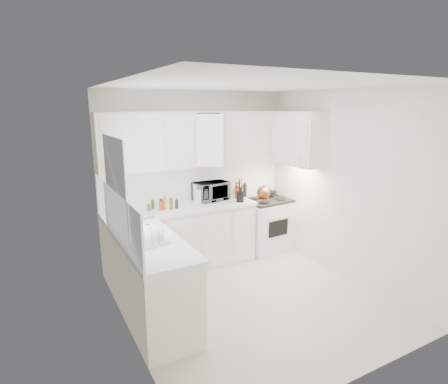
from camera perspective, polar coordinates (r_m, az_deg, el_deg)
floor at (r=4.77m, az=4.20°, el=-16.54°), size 3.20×3.20×0.00m
ceiling at (r=4.14m, az=4.83°, el=16.43°), size 3.20×3.20×0.00m
wall_back at (r=5.65m, az=-4.38°, el=2.34°), size 3.00×0.00×3.00m
wall_front at (r=3.12m, az=20.83°, el=-7.65°), size 3.00×0.00×3.00m
wall_left at (r=3.70m, az=-15.42°, el=-3.99°), size 0.00×3.20×3.20m
wall_right at (r=5.23m, az=18.43°, el=0.79°), size 0.00×3.20×3.20m
window_blinds at (r=3.98m, az=-16.54°, el=0.84°), size 0.06×0.96×1.06m
lower_cabinets_back at (r=5.47m, az=-6.67°, el=-7.36°), size 2.22×0.60×0.90m
lower_cabinets_left at (r=4.27m, az=-11.32°, el=-13.70°), size 0.60×1.60×0.90m
countertop_back at (r=5.31m, az=-6.77°, el=-2.59°), size 2.24×0.64×0.05m
countertop_left at (r=4.08m, az=-11.49°, el=-7.72°), size 0.64×1.62×0.05m
backsplash_back at (r=5.65m, az=-4.32°, el=1.58°), size 2.98×0.02×0.55m
backsplash_left at (r=3.91m, az=-15.89°, el=-4.24°), size 0.02×1.60×0.55m
upper_cabinets_back at (r=5.47m, az=-3.70°, el=4.11°), size 3.00×0.33×0.80m
upper_cabinets_right at (r=5.66m, az=11.38°, el=4.20°), size 0.33×0.90×0.80m
sink at (r=4.35m, az=-12.96°, el=-4.43°), size 0.42×0.38×0.30m
stove at (r=6.09m, az=6.64°, el=-4.05°), size 0.78×0.66×1.13m
tea_kettle at (r=5.73m, az=6.22°, el=0.01°), size 0.33×0.31×0.24m
frying_pan at (r=6.21m, az=7.25°, el=0.09°), size 0.31×0.43×0.04m
microwave at (r=5.62m, az=-2.08°, el=0.48°), size 0.56×0.37×0.35m
rice_cooker at (r=5.53m, az=-3.31°, el=-0.33°), size 0.31×0.31×0.24m
paper_towel at (r=5.56m, az=-4.24°, el=-0.10°), size 0.12×0.12×0.27m
utensil_crock at (r=5.51m, az=2.56°, el=0.37°), size 0.15×0.15×0.38m
dish_rack at (r=3.92m, az=-12.05°, el=-6.60°), size 0.44×0.37×0.21m
spice_left_0 at (r=5.26m, az=-11.98°, el=-1.93°), size 0.06×0.06×0.13m
spice_left_1 at (r=5.20m, az=-10.90°, el=-2.06°), size 0.06×0.06×0.13m
spice_left_2 at (r=5.30m, az=-10.43°, el=-1.73°), size 0.06×0.06×0.13m
spice_left_3 at (r=5.24m, az=-9.34°, el=-1.86°), size 0.06×0.06×0.13m
spice_left_4 at (r=5.35m, az=-8.90°, el=-1.54°), size 0.06×0.06×0.13m
spice_left_5 at (r=5.29m, az=-7.81°, el=-1.66°), size 0.06×0.06×0.13m
sauce_right_0 at (r=5.84m, az=1.43°, el=0.18°), size 0.06×0.06×0.19m
sauce_right_1 at (r=5.82m, az=2.19°, el=0.12°), size 0.06×0.06×0.19m
sauce_right_2 at (r=5.89m, az=2.35°, el=0.29°), size 0.06×0.06×0.19m
sauce_right_3 at (r=5.87m, az=3.12°, el=0.23°), size 0.06×0.06×0.19m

